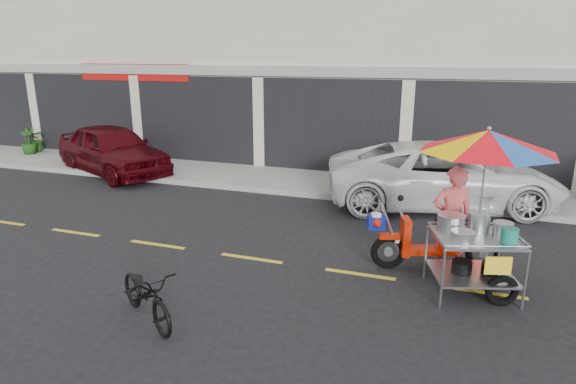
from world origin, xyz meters
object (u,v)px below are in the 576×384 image
(food_vendor_rig, at_px, (471,186))
(white_pickup, at_px, (443,175))
(near_bicycle, at_px, (146,294))
(maroon_sedan, at_px, (112,149))

(food_vendor_rig, bearing_deg, white_pickup, 79.13)
(food_vendor_rig, bearing_deg, near_bicycle, -164.44)
(maroon_sedan, height_order, near_bicycle, maroon_sedan)
(maroon_sedan, relative_size, near_bicycle, 2.93)
(maroon_sedan, bearing_deg, near_bicycle, -115.12)
(white_pickup, height_order, near_bicycle, white_pickup)
(near_bicycle, xyz_separation_m, food_vendor_rig, (4.14, 2.67, 1.23))
(maroon_sedan, height_order, food_vendor_rig, food_vendor_rig)
(near_bicycle, height_order, food_vendor_rig, food_vendor_rig)
(maroon_sedan, relative_size, food_vendor_rig, 1.50)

